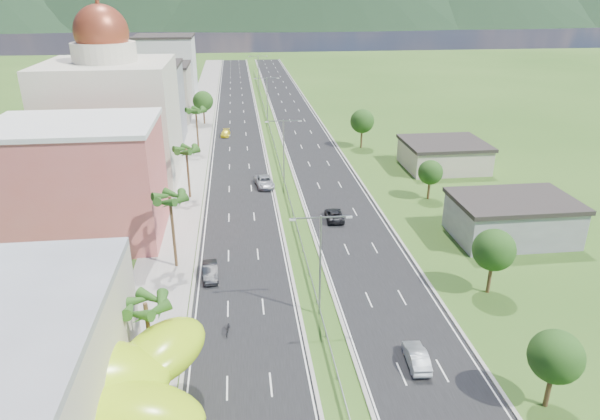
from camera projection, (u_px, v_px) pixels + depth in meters
name	position (u px, v px, depth m)	size (l,w,h in m)	color
ground	(337.00, 379.00, 45.64)	(500.00, 500.00, 0.00)	#2D5119
road_left	(238.00, 128.00, 127.29)	(11.00, 260.00, 0.04)	black
road_right	(300.00, 126.00, 128.92)	(11.00, 260.00, 0.04)	black
sidewalk_left	(197.00, 129.00, 126.24)	(7.00, 260.00, 0.12)	gray
median_guardrail	(275.00, 145.00, 111.37)	(0.10, 216.06, 0.76)	gray
streetlight_median_b	(320.00, 255.00, 52.20)	(6.04, 0.25, 11.00)	gray
streetlight_median_c	(284.00, 145.00, 88.86)	(6.04, 0.25, 11.00)	gray
streetlight_median_d	(267.00, 95.00, 130.10)	(6.04, 0.25, 11.00)	gray
streetlight_median_e	(258.00, 69.00, 171.34)	(6.04, 0.25, 11.00)	gray
lime_canopy	(72.00, 384.00, 37.87)	(18.00, 15.00, 7.40)	#9FCC13
pink_shophouse	(80.00, 184.00, 69.03)	(20.00, 15.00, 15.00)	#CB5B53
domed_building	(113.00, 115.00, 88.62)	(20.00, 20.00, 28.70)	beige
midrise_grey	(144.00, 105.00, 112.93)	(16.00, 15.00, 16.00)	gray
midrise_beige	(158.00, 93.00, 133.67)	(16.00, 15.00, 13.00)	#BEAE9C
midrise_white	(167.00, 70.00, 153.79)	(16.00, 15.00, 18.00)	silver
shed_near	(512.00, 220.00, 70.63)	(15.00, 10.00, 5.00)	gray
shed_far	(443.00, 156.00, 98.46)	(14.00, 12.00, 4.40)	#BEAE9C
palm_tree_b	(146.00, 308.00, 43.06)	(3.60, 3.60, 8.10)	#47301C
palm_tree_c	(170.00, 201.00, 60.84)	(3.60, 3.60, 9.60)	#47301C
palm_tree_d	(186.00, 152.00, 82.28)	(3.60, 3.60, 8.60)	#47301C
palm_tree_e	(196.00, 112.00, 104.90)	(3.60, 3.60, 9.40)	#47301C
leafy_tree_lfar	(203.00, 101.00, 128.86)	(4.90, 4.90, 8.05)	#47301C
leafy_tree_ra	(556.00, 357.00, 40.96)	(4.20, 4.20, 6.90)	#47301C
leafy_tree_rb	(494.00, 250.00, 56.71)	(4.55, 4.55, 7.47)	#47301C
leafy_tree_rc	(430.00, 172.00, 83.01)	(3.85, 3.85, 6.33)	#47301C
leafy_tree_rd	(362.00, 121.00, 109.60)	(4.90, 4.90, 8.05)	#47301C
mountain_ridge	(311.00, 26.00, 464.56)	(860.00, 140.00, 90.00)	black
car_dark_left	(210.00, 271.00, 61.32)	(1.68, 4.83, 1.59)	black
car_silver_mid_left	(264.00, 182.00, 89.51)	(2.74, 5.94, 1.65)	#A2A4A9
car_yellow_far_left	(225.00, 133.00, 119.95)	(1.83, 4.51, 1.31)	yellow
car_silver_right	(417.00, 357.00, 47.17)	(1.63, 4.69, 1.54)	#A8ACB0
car_dark_far_right	(334.00, 215.00, 76.73)	(2.41, 5.23, 1.45)	black
motorcycle	(228.00, 327.00, 51.48)	(0.62, 2.04, 1.31)	black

